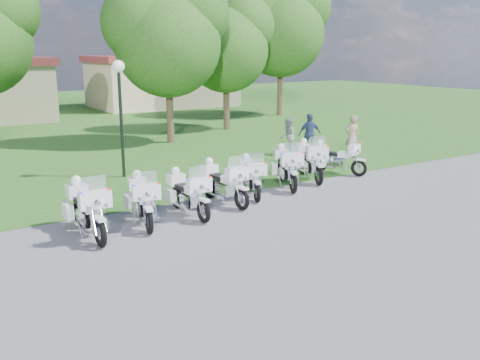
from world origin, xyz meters
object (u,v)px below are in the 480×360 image
motorcycle_4 (251,176)px  lamp_post (120,90)px  bystander_c (310,134)px  motorcycle_1 (142,199)px  motorcycle_6 (310,160)px  motorcycle_0 (86,208)px  motorcycle_2 (187,192)px  bystander_b (288,137)px  bystander_a (352,137)px  motorcycle_7 (336,157)px  motorcycle_5 (286,166)px  motorcycle_3 (222,182)px

motorcycle_4 → lamp_post: 5.85m
motorcycle_4 → bystander_c: bystander_c is taller
motorcycle_1 → motorcycle_6: size_ratio=0.99×
motorcycle_0 → lamp_post: size_ratio=0.59×
motorcycle_4 → bystander_c: size_ratio=1.16×
motorcycle_1 → motorcycle_2: bearing=-165.4°
bystander_b → lamp_post: bearing=-53.7°
bystander_a → lamp_post: bearing=3.9°
motorcycle_0 → motorcycle_7: motorcycle_0 is taller
motorcycle_4 → motorcycle_5: size_ratio=0.92×
bystander_c → bystander_a: bearing=137.7°
motorcycle_0 → lamp_post: 6.84m
motorcycle_2 → bystander_b: bystander_b is taller
motorcycle_2 → bystander_c: 10.07m
bystander_a → bystander_b: size_ratio=1.12×
motorcycle_5 → bystander_c: (4.33, 3.98, 0.22)m
motorcycle_3 → lamp_post: size_ratio=0.56×
motorcycle_5 → motorcycle_7: 2.85m
motorcycle_3 → lamp_post: lamp_post is taller
motorcycle_7 → bystander_b: (0.61, 3.83, 0.21)m
motorcycle_6 → lamp_post: 7.27m
motorcycle_5 → bystander_a: 5.88m
motorcycle_7 → motorcycle_2: bearing=-9.7°
motorcycle_2 → motorcycle_5: bearing=-166.1°
motorcycle_0 → motorcycle_4: bearing=-169.5°
lamp_post → bystander_b: size_ratio=2.55×
motorcycle_6 → bystander_c: bystander_c is taller
motorcycle_1 → bystander_b: bystander_b is taller
bystander_c → motorcycle_4: bearing=50.2°
bystander_c → bystander_b: bearing=-8.7°
motorcycle_1 → motorcycle_3: (2.83, 0.52, -0.00)m
motorcycle_5 → lamp_post: size_ratio=0.55×
motorcycle_3 → bystander_c: bystander_c is taller
motorcycle_1 → motorcycle_4: 4.16m
motorcycle_1 → motorcycle_5: (5.73, 1.15, 0.03)m
motorcycle_0 → motorcycle_6: motorcycle_0 is taller
motorcycle_5 → motorcycle_6: size_ratio=0.98×
bystander_a → bystander_c: 1.90m
motorcycle_3 → motorcycle_6: bearing=-170.5°
motorcycle_1 → motorcycle_3: size_ratio=0.99×
motorcycle_1 → bystander_a: size_ratio=1.26×
bystander_a → motorcycle_1: bearing=32.8°
motorcycle_1 → motorcycle_0: bearing=18.7°
motorcycle_2 → lamp_post: (0.11, 5.39, 2.55)m
motorcycle_3 → motorcycle_2: bearing=14.1°
motorcycle_4 → bystander_c: (5.99, 4.28, 0.29)m
lamp_post → bystander_a: 10.05m
lamp_post → bystander_c: lamp_post is taller
motorcycle_6 → motorcycle_7: (1.41, 0.14, -0.07)m
motorcycle_2 → bystander_a: bystander_a is taller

